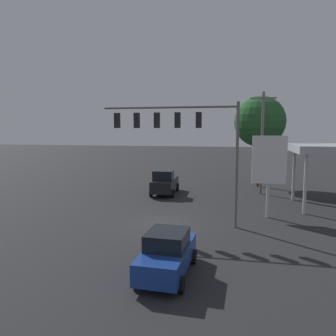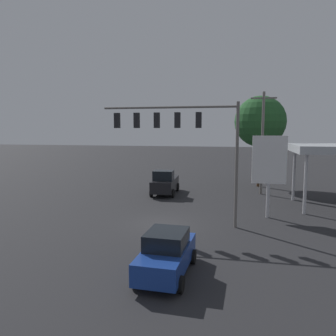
# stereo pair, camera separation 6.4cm
# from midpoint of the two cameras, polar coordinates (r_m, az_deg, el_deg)

# --- Properties ---
(ground_plane) EXTENTS (200.00, 200.00, 0.00)m
(ground_plane) POSITION_cam_midpoint_polar(r_m,az_deg,el_deg) (22.17, -1.13, -9.69)
(ground_plane) COLOR #262628
(traffic_signal_assembly) EXTENTS (8.84, 0.43, 7.98)m
(traffic_signal_assembly) POSITION_cam_midpoint_polar(r_m,az_deg,el_deg) (21.22, 2.07, 6.51)
(traffic_signal_assembly) COLOR slate
(traffic_signal_assembly) RESTS_ON ground
(utility_pole) EXTENTS (2.40, 0.26, 9.81)m
(utility_pole) POSITION_cam_midpoint_polar(r_m,az_deg,el_deg) (32.72, 16.01, 4.59)
(utility_pole) COLOR slate
(utility_pole) RESTS_ON ground
(price_sign) EXTENTS (2.35, 0.27, 5.84)m
(price_sign) POSITION_cam_midpoint_polar(r_m,az_deg,el_deg) (24.05, 17.13, 0.96)
(price_sign) COLOR #B7B7BC
(price_sign) RESTS_ON ground
(pickup_parked) EXTENTS (2.42, 5.28, 2.40)m
(pickup_parked) POSITION_cam_midpoint_polar(r_m,az_deg,el_deg) (31.83, -0.65, -2.59)
(pickup_parked) COLOR black
(pickup_parked) RESTS_ON ground
(sedan_far) EXTENTS (2.21, 4.47, 1.93)m
(sedan_far) POSITION_cam_midpoint_polar(r_m,az_deg,el_deg) (14.61, -0.25, -14.61)
(sedan_far) COLOR navy
(sedan_far) RESTS_ON ground
(street_tree) EXTENTS (5.50, 5.50, 9.87)m
(street_tree) POSITION_cam_midpoint_polar(r_m,az_deg,el_deg) (37.08, 15.66, 7.78)
(street_tree) COLOR #4C331E
(street_tree) RESTS_ON ground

